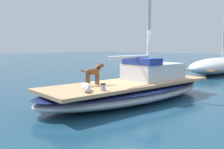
{
  "coord_description": "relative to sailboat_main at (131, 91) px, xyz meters",
  "views": [
    {
      "loc": [
        5.27,
        -6.84,
        1.9
      ],
      "look_at": [
        0.0,
        -1.0,
        1.01
      ],
      "focal_mm": 39.61,
      "sensor_mm": 36.0,
      "label": 1
    }
  ],
  "objects": [
    {
      "name": "deck_winch",
      "position": [
        0.47,
        -1.9,
        0.42
      ],
      "size": [
        0.16,
        0.16,
        0.21
      ],
      "color": "#B7B7BC",
      "rests_on": "sailboat_main"
    },
    {
      "name": "moored_boat_far_astern",
      "position": [
        -0.85,
        11.16,
        0.25
      ],
      "size": [
        2.54,
        7.87,
        8.25
      ],
      "color": "white",
      "rests_on": "ground"
    },
    {
      "name": "sailboat_main",
      "position": [
        0.0,
        0.0,
        0.0
      ],
      "size": [
        3.43,
        7.5,
        0.66
      ],
      "color": "#B2B7C1",
      "rests_on": "ground"
    },
    {
      "name": "dog_white",
      "position": [
        0.15,
        -2.25,
        0.43
      ],
      "size": [
        0.8,
        0.65,
        0.22
      ],
      "color": "silver",
      "rests_on": "sailboat_main"
    },
    {
      "name": "cabin_house",
      "position": [
        0.16,
        1.11,
        0.67
      ],
      "size": [
        1.67,
        2.38,
        0.84
      ],
      "color": "silver",
      "rests_on": "sailboat_main"
    },
    {
      "name": "mast_main",
      "position": [
        0.12,
        0.72,
        3.09
      ],
      "size": [
        0.14,
        2.27,
        6.21
      ],
      "color": "silver",
      "rests_on": "sailboat_main"
    },
    {
      "name": "ground_plane",
      "position": [
        0.0,
        0.0,
        -0.34
      ],
      "size": [
        120.0,
        120.0,
        0.0
      ],
      "primitive_type": "plane",
      "color": "navy"
    },
    {
      "name": "dog_brown",
      "position": [
        -0.48,
        -1.35,
        0.75
      ],
      "size": [
        0.3,
        0.94,
        0.7
      ],
      "color": "brown",
      "rests_on": "sailboat_main"
    }
  ]
}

